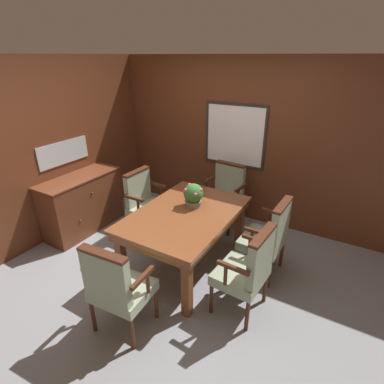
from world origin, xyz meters
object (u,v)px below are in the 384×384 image
Objects in this scene: dining_table at (186,219)px; chair_right_far at (269,235)px; chair_head_near at (117,286)px; potted_plant at (193,195)px; chair_head_far at (226,192)px; chair_right_near at (248,268)px; sideboard_cabinet at (83,203)px; chair_left_far at (145,201)px.

chair_right_far is (0.91, 0.36, -0.12)m from dining_table.
potted_plant reaches higher than chair_head_near.
potted_plant is at bearing -83.95° from chair_head_far.
chair_head_far is 1.77m from chair_right_near.
chair_head_near is 1.00× the size of chair_right_far.
chair_head_near is 1.39m from potted_plant.
chair_right_far is at bearing 21.41° from dining_table.
chair_right_near is (0.00, -0.69, 0.00)m from chair_right_far.
chair_head_near and chair_right_near have the same top height.
potted_plant reaches higher than chair_right_near.
chair_head_far is 2.14m from sideboard_cabinet.
dining_table is 1.60× the size of chair_head_near.
chair_right_far is 1.00m from potted_plant.
potted_plant is 1.86m from sideboard_cabinet.
chair_head_near is 0.80× the size of sideboard_cabinet.
dining_table is at bearing -95.38° from chair_head_near.
chair_head_near is 1.78m from chair_right_far.
chair_head_far is 3.38× the size of potted_plant.
dining_table is 1.60× the size of chair_head_far.
chair_right_near is at bearing -52.97° from chair_head_far.
dining_table is at bearing -89.40° from potted_plant.
potted_plant reaches higher than chair_head_far.
chair_right_far is (0.93, 1.52, 0.00)m from chair_head_near.
chair_left_far is 0.80× the size of sideboard_cabinet.
chair_right_near is 0.80× the size of sideboard_cabinet.
chair_head_near is at bearing -90.90° from potted_plant.
chair_head_near is at bearing -91.14° from dining_table.
chair_right_far and chair_right_near have the same top height.
chair_right_far is (0.92, -0.82, 0.00)m from chair_head_far.
sideboard_cabinet is at bearing -140.57° from chair_head_far.
chair_head_near is at bearing -149.37° from chair_left_far.
chair_head_far is at bearing 90.56° from dining_table.
sideboard_cabinet is (-1.76, 1.14, -0.11)m from chair_head_near.
chair_head_near is (0.86, -1.49, 0.00)m from chair_left_far.
chair_left_far is 0.97m from potted_plant.
chair_right_far is 1.00× the size of chair_right_near.
chair_head_far and chair_head_near have the same top height.
dining_table is at bearing -105.86° from chair_right_near.
sideboard_cabinet is at bearing -80.07° from chair_right_far.
chair_left_far reaches higher than dining_table.
potted_plant is (0.02, 1.34, 0.37)m from chair_head_near.
chair_head_far reaches higher than dining_table.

